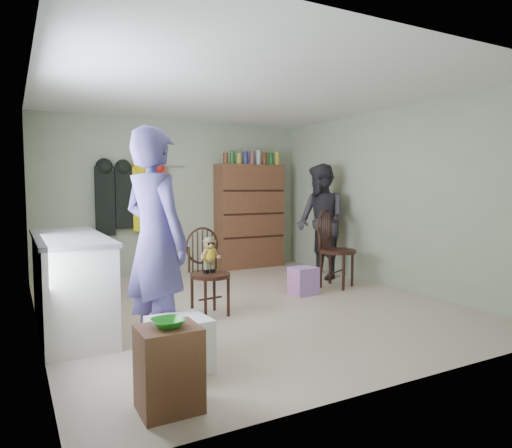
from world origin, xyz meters
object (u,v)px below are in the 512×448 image
counter (71,282)px  chair_front (208,265)px  dresser (249,215)px  chair_far (333,245)px

counter → chair_front: 1.41m
chair_front → dresser: dresser is taller
counter → chair_far: bearing=5.1°
chair_far → dresser: bearing=69.5°
chair_front → counter: bearing=164.7°
counter → chair_far: chair_far is taller
chair_far → dresser: dresser is taller
counter → chair_front: bearing=-7.3°
chair_far → chair_front: bearing=164.2°
counter → chair_front: size_ratio=1.92×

